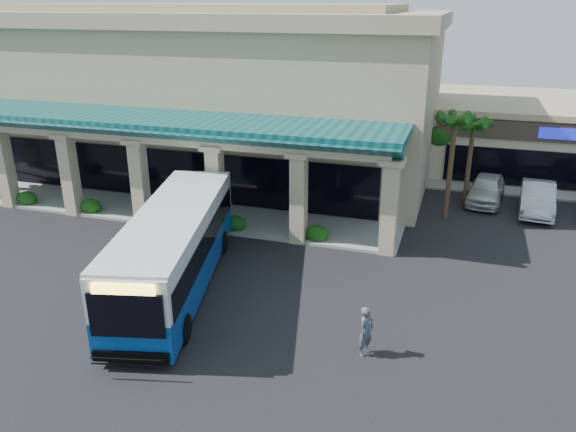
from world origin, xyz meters
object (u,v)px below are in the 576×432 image
(pedestrian, at_px, (366,331))
(car_white, at_px, (537,198))
(car_silver, at_px, (486,189))
(transit_bus, at_px, (175,250))

(pedestrian, height_order, car_white, pedestrian)
(car_silver, bearing_deg, pedestrian, -96.00)
(car_silver, relative_size, car_white, 0.94)
(transit_bus, bearing_deg, car_white, 29.52)
(transit_bus, height_order, pedestrian, transit_bus)
(transit_bus, bearing_deg, car_silver, 37.00)
(pedestrian, relative_size, car_white, 0.35)
(pedestrian, xyz_separation_m, car_silver, (4.18, 17.93, -0.08))
(car_silver, xyz_separation_m, car_white, (2.81, -0.95, 0.02))
(transit_bus, relative_size, car_white, 2.40)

